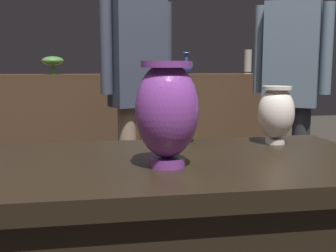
# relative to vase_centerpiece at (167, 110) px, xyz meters

# --- Properties ---
(back_display_shelf) EXTENTS (2.60, 0.40, 0.99)m
(back_display_shelf) POSITION_rel_vase_centerpiece_xyz_m (0.02, 2.28, -0.45)
(back_display_shelf) COLOR #422D1E
(back_display_shelf) RESTS_ON ground_plane
(vase_centerpiece) EXTENTS (0.16, 0.16, 0.27)m
(vase_centerpiece) POSITION_rel_vase_centerpiece_xyz_m (0.00, 0.00, 0.00)
(vase_centerpiece) COLOR #7A388E
(vase_centerpiece) RESTS_ON display_plinth
(vase_tall_behind) EXTENTS (0.12, 0.12, 0.19)m
(vase_tall_behind) POSITION_rel_vase_centerpiece_xyz_m (0.41, 0.26, -0.04)
(vase_tall_behind) COLOR silver
(vase_tall_behind) RESTS_ON display_plinth
(vase_left_accent) EXTENTS (0.13, 0.13, 0.20)m
(vase_left_accent) POSITION_rel_vase_centerpiece_xyz_m (0.10, 0.33, -0.04)
(vase_left_accent) COLOR #477A38
(vase_left_accent) RESTS_ON display_plinth
(shelf_vase_right) EXTENTS (0.10, 0.10, 0.17)m
(shelf_vase_right) POSITION_rel_vase_centerpiece_xyz_m (0.54, 2.29, 0.10)
(shelf_vase_right) COLOR #2D429E
(shelf_vase_right) RESTS_ON back_display_shelf
(shelf_vase_center) EXTENTS (0.10, 0.10, 0.17)m
(shelf_vase_center) POSITION_rel_vase_centerpiece_xyz_m (0.02, 2.26, 0.14)
(shelf_vase_center) COLOR silver
(shelf_vase_center) RESTS_ON back_display_shelf
(shelf_vase_far_right) EXTENTS (0.07, 0.07, 0.20)m
(shelf_vase_far_right) POSITION_rel_vase_centerpiece_xyz_m (1.06, 2.29, 0.14)
(shelf_vase_far_right) COLOR gray
(shelf_vase_far_right) RESTS_ON back_display_shelf
(shelf_vase_left) EXTENTS (0.17, 0.17, 0.14)m
(shelf_vase_left) POSITION_rel_vase_centerpiece_xyz_m (-0.50, 2.25, 0.14)
(shelf_vase_left) COLOR #477A38
(shelf_vase_left) RESTS_ON back_display_shelf
(visitor_near_right) EXTENTS (0.40, 0.33, 1.63)m
(visitor_near_right) POSITION_rel_vase_centerpiece_xyz_m (1.01, 1.40, 0.01)
(visitor_near_right) COLOR #232328
(visitor_near_right) RESTS_ON ground_plane
(visitor_center_back) EXTENTS (0.44, 0.29, 1.64)m
(visitor_center_back) POSITION_rel_vase_centerpiece_xyz_m (0.07, 1.48, 0.02)
(visitor_center_back) COLOR #846B56
(visitor_center_back) RESTS_ON ground_plane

